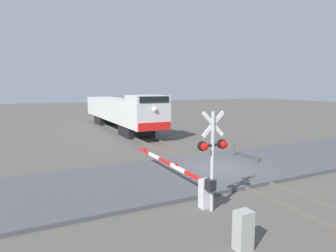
{
  "coord_description": "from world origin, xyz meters",
  "views": [
    {
      "loc": [
        -9.34,
        -12.64,
        4.48
      ],
      "look_at": [
        -1.01,
        4.05,
        2.02
      ],
      "focal_mm": 31.14,
      "sensor_mm": 36.0,
      "label": 1
    }
  ],
  "objects_px": {
    "crossing_signal": "(213,151)",
    "locomotive": "(120,111)",
    "utility_cabinet": "(243,231)",
    "crossing_gate": "(189,180)",
    "guard_railing": "(245,152)"
  },
  "relations": [
    {
      "from": "crossing_signal",
      "to": "guard_railing",
      "type": "height_order",
      "value": "crossing_signal"
    },
    {
      "from": "crossing_signal",
      "to": "crossing_gate",
      "type": "relative_size",
      "value": 0.52
    },
    {
      "from": "crossing_gate",
      "to": "utility_cabinet",
      "type": "relative_size",
      "value": 6.29
    },
    {
      "from": "crossing_gate",
      "to": "guard_railing",
      "type": "xyz_separation_m",
      "value": [
        6.06,
        3.6,
        -0.16
      ]
    },
    {
      "from": "crossing_gate",
      "to": "guard_railing",
      "type": "bearing_deg",
      "value": 30.73
    },
    {
      "from": "utility_cabinet",
      "to": "locomotive",
      "type": "bearing_deg",
      "value": 80.5
    },
    {
      "from": "crossing_signal",
      "to": "locomotive",
      "type": "bearing_deg",
      "value": 81.27
    },
    {
      "from": "crossing_gate",
      "to": "utility_cabinet",
      "type": "bearing_deg",
      "value": -99.16
    },
    {
      "from": "crossing_signal",
      "to": "crossing_gate",
      "type": "height_order",
      "value": "crossing_signal"
    },
    {
      "from": "crossing_signal",
      "to": "guard_railing",
      "type": "relative_size",
      "value": 1.68
    },
    {
      "from": "locomotive",
      "to": "guard_railing",
      "type": "relative_size",
      "value": 8.77
    },
    {
      "from": "locomotive",
      "to": "utility_cabinet",
      "type": "distance_m",
      "value": 24.82
    },
    {
      "from": "locomotive",
      "to": "guard_railing",
      "type": "xyz_separation_m",
      "value": [
        2.61,
        -16.84,
        -1.41
      ]
    },
    {
      "from": "crossing_gate",
      "to": "utility_cabinet",
      "type": "xyz_separation_m",
      "value": [
        -0.64,
        -3.99,
        -0.21
      ]
    },
    {
      "from": "locomotive",
      "to": "crossing_signal",
      "type": "bearing_deg",
      "value": -98.73
    }
  ]
}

